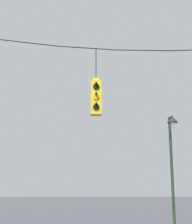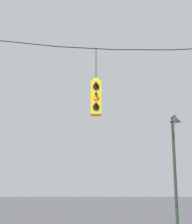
{
  "view_description": "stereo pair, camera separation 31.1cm",
  "coord_description": "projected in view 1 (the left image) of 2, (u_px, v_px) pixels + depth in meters",
  "views": [
    {
      "loc": [
        -1.98,
        -10.24,
        1.91
      ],
      "look_at": [
        -1.59,
        0.44,
        4.36
      ],
      "focal_mm": 55.0,
      "sensor_mm": 36.0,
      "label": 1
    },
    {
      "loc": [
        -1.67,
        -10.24,
        1.91
      ],
      "look_at": [
        -1.59,
        0.44,
        4.36
      ],
      "focal_mm": 55.0,
      "sensor_mm": 36.0,
      "label": 2
    }
  ],
  "objects": [
    {
      "name": "span_wire",
      "position": [
        143.0,
        45.0,
        11.55
      ],
      "size": [
        13.44,
        0.03,
        0.65
      ],
      "color": "black"
    },
    {
      "name": "street_lamp",
      "position": [
        172.0,
        150.0,
        14.01
      ],
      "size": [
        0.44,
        0.76,
        4.93
      ],
      "color": "#233323",
      "rests_on": "ground_plane"
    },
    {
      "name": "traffic_light_over_intersection",
      "position": [
        96.0,
        97.0,
        11.07
      ],
      "size": [
        0.34,
        0.46,
        2.27
      ],
      "color": "yellow"
    }
  ]
}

